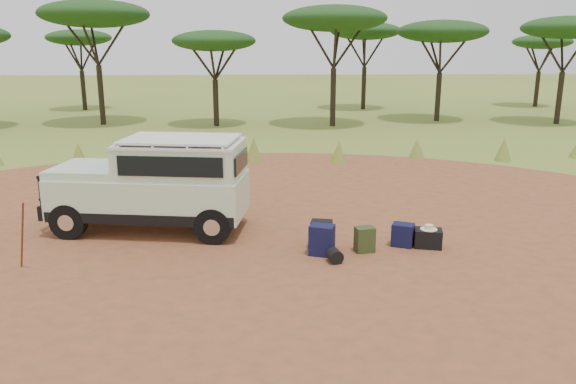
{
  "coord_description": "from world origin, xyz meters",
  "views": [
    {
      "loc": [
        0.2,
        -10.99,
        4.05
      ],
      "look_at": [
        0.8,
        0.63,
        1.0
      ],
      "focal_mm": 35.0,
      "sensor_mm": 36.0,
      "label": 1
    }
  ],
  "objects_px": {
    "walking_staff": "(22,236)",
    "safari_vehicle": "(156,186)",
    "backpack_navy": "(322,240)",
    "hard_case": "(428,238)",
    "backpack_black": "(321,234)",
    "duffel_navy": "(403,235)",
    "backpack_olive": "(365,240)"
  },
  "relations": [
    {
      "from": "backpack_black",
      "to": "duffel_navy",
      "type": "xyz_separation_m",
      "value": [
        1.7,
        0.01,
        -0.05
      ]
    },
    {
      "from": "backpack_black",
      "to": "duffel_navy",
      "type": "bearing_deg",
      "value": 13.09
    },
    {
      "from": "safari_vehicle",
      "to": "backpack_olive",
      "type": "height_order",
      "value": "safari_vehicle"
    },
    {
      "from": "walking_staff",
      "to": "backpack_olive",
      "type": "bearing_deg",
      "value": -36.79
    },
    {
      "from": "walking_staff",
      "to": "safari_vehicle",
      "type": "bearing_deg",
      "value": 5.16
    },
    {
      "from": "safari_vehicle",
      "to": "backpack_olive",
      "type": "relative_size",
      "value": 8.75
    },
    {
      "from": "backpack_navy",
      "to": "hard_case",
      "type": "height_order",
      "value": "backpack_navy"
    },
    {
      "from": "backpack_black",
      "to": "duffel_navy",
      "type": "height_order",
      "value": "backpack_black"
    },
    {
      "from": "safari_vehicle",
      "to": "hard_case",
      "type": "xyz_separation_m",
      "value": [
        5.75,
        -1.42,
        -0.83
      ]
    },
    {
      "from": "backpack_navy",
      "to": "hard_case",
      "type": "xyz_separation_m",
      "value": [
        2.24,
        0.32,
        -0.12
      ]
    },
    {
      "from": "walking_staff",
      "to": "backpack_black",
      "type": "height_order",
      "value": "walking_staff"
    },
    {
      "from": "hard_case",
      "to": "walking_staff",
      "type": "bearing_deg",
      "value": -160.42
    },
    {
      "from": "walking_staff",
      "to": "backpack_navy",
      "type": "distance_m",
      "value": 5.6
    },
    {
      "from": "safari_vehicle",
      "to": "hard_case",
      "type": "bearing_deg",
      "value": -5.13
    },
    {
      "from": "walking_staff",
      "to": "backpack_black",
      "type": "xyz_separation_m",
      "value": [
        5.6,
        0.91,
        -0.39
      ]
    },
    {
      "from": "safari_vehicle",
      "to": "backpack_black",
      "type": "relative_size",
      "value": 7.82
    },
    {
      "from": "safari_vehicle",
      "to": "hard_case",
      "type": "height_order",
      "value": "safari_vehicle"
    },
    {
      "from": "safari_vehicle",
      "to": "hard_case",
      "type": "distance_m",
      "value": 5.98
    },
    {
      "from": "duffel_navy",
      "to": "backpack_navy",
      "type": "bearing_deg",
      "value": -141.95
    },
    {
      "from": "backpack_navy",
      "to": "backpack_olive",
      "type": "relative_size",
      "value": 1.18
    },
    {
      "from": "walking_staff",
      "to": "duffel_navy",
      "type": "xyz_separation_m",
      "value": [
        7.3,
        0.92,
        -0.44
      ]
    },
    {
      "from": "backpack_navy",
      "to": "hard_case",
      "type": "bearing_deg",
      "value": 28.17
    },
    {
      "from": "walking_staff",
      "to": "backpack_navy",
      "type": "bearing_deg",
      "value": -37.18
    },
    {
      "from": "backpack_navy",
      "to": "backpack_olive",
      "type": "distance_m",
      "value": 0.89
    },
    {
      "from": "safari_vehicle",
      "to": "backpack_olive",
      "type": "bearing_deg",
      "value": -11.47
    },
    {
      "from": "backpack_black",
      "to": "backpack_olive",
      "type": "xyz_separation_m",
      "value": [
        0.85,
        -0.28,
        -0.03
      ]
    },
    {
      "from": "safari_vehicle",
      "to": "backpack_olive",
      "type": "distance_m",
      "value": 4.74
    },
    {
      "from": "backpack_black",
      "to": "backpack_olive",
      "type": "relative_size",
      "value": 1.12
    },
    {
      "from": "safari_vehicle",
      "to": "walking_staff",
      "type": "xyz_separation_m",
      "value": [
        -2.06,
        -2.25,
        -0.34
      ]
    },
    {
      "from": "duffel_navy",
      "to": "hard_case",
      "type": "distance_m",
      "value": 0.52
    },
    {
      "from": "duffel_navy",
      "to": "hard_case",
      "type": "height_order",
      "value": "duffel_navy"
    },
    {
      "from": "safari_vehicle",
      "to": "backpack_olive",
      "type": "xyz_separation_m",
      "value": [
        4.39,
        -1.62,
        -0.76
      ]
    }
  ]
}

